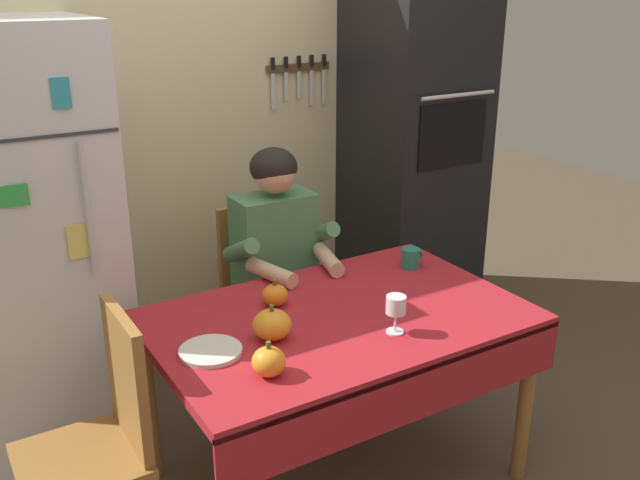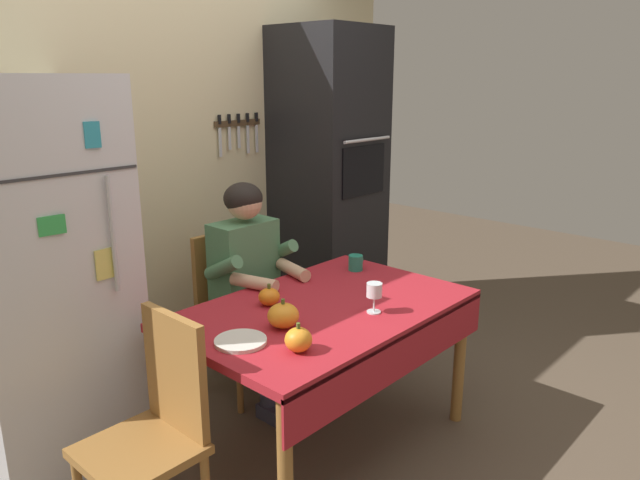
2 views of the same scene
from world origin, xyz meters
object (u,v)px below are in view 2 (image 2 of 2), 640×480
at_px(wine_glass, 374,292).
at_px(refrigerator, 38,282).
at_px(coffee_mug, 356,263).
at_px(serving_tray, 241,341).
at_px(wall_oven, 328,188).
at_px(dining_table, 327,323).
at_px(seated_person, 253,276).
at_px(pumpkin_small, 283,315).
at_px(chair_left_side, 156,424).
at_px(chair_behind_person, 232,306).
at_px(pumpkin_medium, 269,297).
at_px(pumpkin_large, 298,340).

bearing_deg(wine_glass, refrigerator, 133.79).
xyz_separation_m(coffee_mug, serving_tray, (-1.05, -0.25, -0.04)).
bearing_deg(wall_oven, serving_tray, -149.65).
bearing_deg(wall_oven, dining_table, -138.69).
xyz_separation_m(wall_oven, seated_person, (-0.98, -0.32, -0.31)).
relative_size(coffee_mug, pumpkin_small, 0.78).
height_order(chair_left_side, serving_tray, chair_left_side).
bearing_deg(seated_person, chair_behind_person, 90.00).
xyz_separation_m(chair_behind_person, pumpkin_medium, (-0.24, -0.58, 0.27)).
bearing_deg(pumpkin_medium, serving_tray, -148.94).
xyz_separation_m(dining_table, pumpkin_small, (-0.30, -0.02, 0.14)).
xyz_separation_m(pumpkin_medium, serving_tray, (-0.36, -0.22, -0.03)).
distance_m(wine_glass, serving_tray, 0.66).
distance_m(seated_person, wine_glass, 0.82).
xyz_separation_m(chair_behind_person, serving_tray, (-0.60, -0.79, 0.24)).
bearing_deg(chair_left_side, refrigerator, 93.46).
bearing_deg(wine_glass, coffee_mug, 46.76).
xyz_separation_m(wall_oven, wine_glass, (-0.96, -1.13, -0.21)).
distance_m(dining_table, seated_person, 0.61).
relative_size(coffee_mug, serving_tray, 0.50).
distance_m(chair_behind_person, chair_left_side, 1.21).
distance_m(chair_left_side, serving_tray, 0.45).
relative_size(chair_behind_person, coffee_mug, 8.63).
relative_size(refrigerator, pumpkin_small, 13.07).
relative_size(refrigerator, pumpkin_medium, 17.07).
distance_m(wall_oven, pumpkin_large, 1.89).
distance_m(coffee_mug, serving_tray, 1.08).
distance_m(refrigerator, pumpkin_small, 1.11).
distance_m(seated_person, chair_left_side, 1.13).
height_order(dining_table, coffee_mug, coffee_mug).
bearing_deg(refrigerator, pumpkin_large, -64.63).
distance_m(chair_left_side, pumpkin_large, 0.63).
bearing_deg(wine_glass, wall_oven, 49.76).
bearing_deg(pumpkin_medium, chair_behind_person, 67.62).
bearing_deg(pumpkin_large, chair_behind_person, 64.19).
distance_m(wall_oven, pumpkin_small, 1.67).
height_order(pumpkin_large, serving_tray, pumpkin_large).
xyz_separation_m(refrigerator, serving_tray, (0.42, -0.88, -0.15)).
bearing_deg(pumpkin_medium, refrigerator, 139.62).
relative_size(dining_table, seated_person, 1.12).
relative_size(wall_oven, seated_person, 1.69).
bearing_deg(chair_behind_person, seated_person, -90.00).
bearing_deg(wine_glass, pumpkin_medium, 121.64).
height_order(chair_left_side, pumpkin_small, chair_left_side).
bearing_deg(serving_tray, wall_oven, 30.35).
relative_size(wall_oven, pumpkin_large, 17.56).
bearing_deg(chair_left_side, serving_tray, -10.69).
bearing_deg(coffee_mug, seated_person, 141.40).
height_order(chair_left_side, coffee_mug, chair_left_side).
xyz_separation_m(seated_person, pumpkin_large, (-0.49, -0.83, 0.05)).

